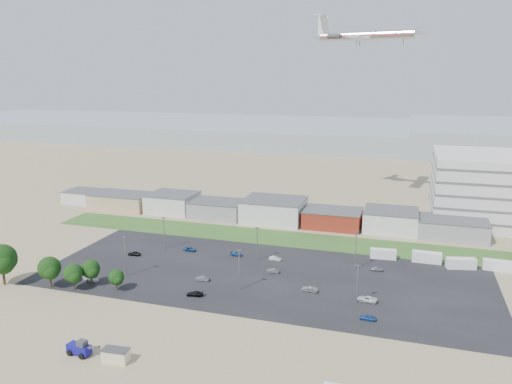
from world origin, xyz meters
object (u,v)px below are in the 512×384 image
at_px(parked_car_0, 367,299).
at_px(parked_car_11, 275,258).
at_px(parked_car_2, 368,317).
at_px(box_trailer_a, 383,254).
at_px(parked_car_9, 190,249).
at_px(parked_car_7, 273,271).
at_px(parked_car_6, 236,254).
at_px(portable_shed, 116,355).
at_px(parked_car_5, 134,253).
at_px(tree_far_left, 2,262).
at_px(parked_car_3, 195,294).
at_px(parked_car_10, 91,279).
at_px(airliner, 366,36).
at_px(parked_car_8, 377,269).
at_px(parked_car_1, 310,289).
at_px(parked_car_4, 203,279).
at_px(telehandler, 79,347).

xyz_separation_m(parked_car_0, parked_car_11, (-28.18, 19.89, -0.07)).
xyz_separation_m(parked_car_0, parked_car_2, (0.96, -9.42, -0.04)).
xyz_separation_m(box_trailer_a, parked_car_9, (-57.27, -11.11, -0.83)).
bearing_deg(parked_car_7, parked_car_11, -173.85).
bearing_deg(parked_car_6, parked_car_9, 89.87).
bearing_deg(parked_car_7, portable_shed, -23.60).
distance_m(box_trailer_a, parked_car_5, 74.27).
relative_size(tree_far_left, parked_car_2, 3.44).
relative_size(box_trailer_a, parked_car_7, 2.20).
distance_m(tree_far_left, parked_car_3, 50.89).
bearing_deg(parked_car_5, parked_car_10, -7.41).
bearing_deg(airliner, parked_car_2, -72.78).
xyz_separation_m(portable_shed, parked_car_8, (43.87, 60.72, -0.70)).
relative_size(parked_car_1, parked_car_9, 0.98).
distance_m(parked_car_4, parked_car_9, 23.84).
relative_size(telehandler, parked_car_11, 2.17).
bearing_deg(airliner, parked_car_5, -113.72).
distance_m(parked_car_3, parked_car_9, 32.75).
height_order(parked_car_1, parked_car_9, parked_car_1).
height_order(parked_car_6, parked_car_10, parked_car_10).
bearing_deg(parked_car_10, telehandler, -149.37).
bearing_deg(parked_car_4, tree_far_left, -73.32).
distance_m(parked_car_1, parked_car_7, 15.18).
relative_size(parked_car_6, parked_car_8, 1.11).
bearing_deg(airliner, parked_car_9, -109.13).
xyz_separation_m(airliner, parked_car_7, (-14.07, -86.20, -67.67)).
relative_size(telehandler, parked_car_2, 2.16).
height_order(box_trailer_a, parked_car_6, box_trailer_a).
bearing_deg(parked_car_11, tree_far_left, 120.39).
xyz_separation_m(box_trailer_a, parked_car_3, (-42.54, -40.36, -0.80)).
xyz_separation_m(tree_far_left, parked_car_2, (91.55, 8.21, -5.52)).
relative_size(telehandler, parked_car_0, 1.64).
distance_m(portable_shed, tree_far_left, 52.93).
distance_m(telehandler, parked_car_0, 65.13).
distance_m(box_trailer_a, parked_car_11, 32.05).
relative_size(parked_car_1, parked_car_7, 1.18).
height_order(portable_shed, airliner, airliner).
bearing_deg(parked_car_9, telehandler, -168.89).
bearing_deg(parked_car_4, portable_shed, -3.90).
xyz_separation_m(tree_far_left, parked_car_11, (62.40, 37.52, -5.54)).
xyz_separation_m(portable_shed, parked_car_6, (2.75, 60.44, -0.73)).
bearing_deg(parked_car_2, parked_car_9, -114.42).
xyz_separation_m(airliner, parked_car_6, (-28.04, -76.75, -67.68)).
bearing_deg(parked_car_9, parked_car_8, -82.45).
relative_size(tree_far_left, parked_car_11, 3.46).
bearing_deg(airliner, tree_far_left, -114.24).
bearing_deg(parked_car_2, airliner, -169.88).
xyz_separation_m(parked_car_5, parked_car_10, (-0.75, -20.35, -0.03)).
bearing_deg(parked_car_4, parked_car_6, 170.31).
xyz_separation_m(airliner, parked_car_11, (-15.97, -76.97, -67.65)).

